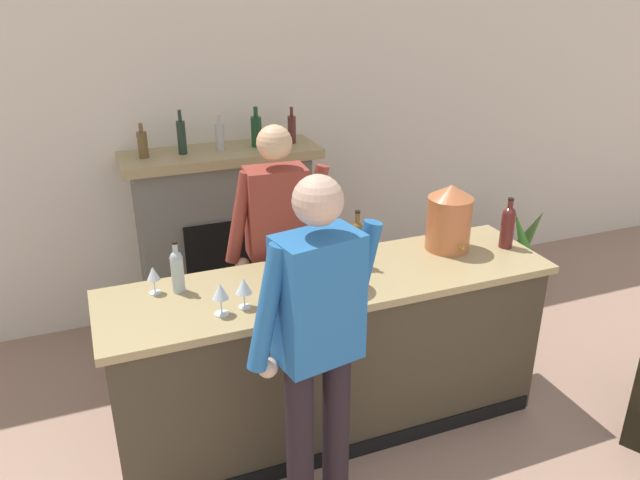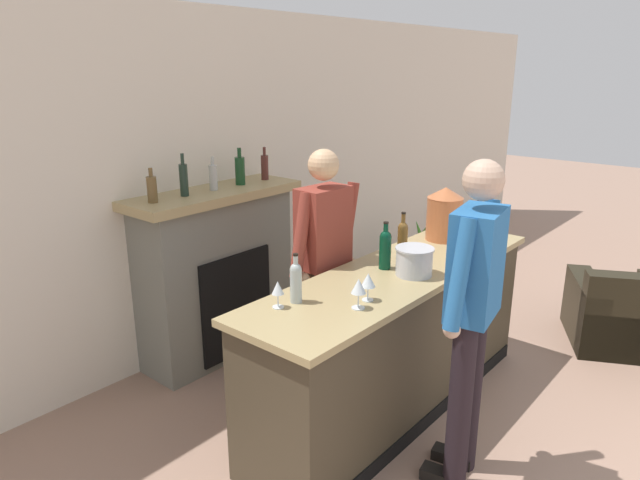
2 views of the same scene
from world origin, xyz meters
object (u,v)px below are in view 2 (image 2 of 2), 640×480
object	(u,v)px
person_bartender	(324,264)
wine_bottle_merlot_tall	(385,248)
armchair_black	(623,318)
wine_bottle_burgundy_dark	(478,215)
wine_glass_mid_counter	(278,289)
wine_glass_by_dispenser	(368,281)
ice_bucket_steel	(414,261)
wine_glass_back_row	(359,287)
potted_plant_corner	(416,253)
wine_bottle_rose_blush	(296,281)
wine_bottle_port_short	(402,239)
person_customer	(471,312)
fireplace_stone	(217,272)
copper_dispenser	(444,213)

from	to	relation	value
person_bartender	wine_bottle_merlot_tall	world-z (taller)	person_bartender
armchair_black	person_bartender	xyz separation A→B (m)	(-2.18, 1.49, 0.73)
wine_bottle_burgundy_dark	wine_glass_mid_counter	bearing A→B (deg)	175.12
wine_glass_by_dispenser	ice_bucket_steel	bearing A→B (deg)	1.95
wine_bottle_merlot_tall	wine_glass_back_row	bearing A→B (deg)	-158.26
person_bartender	wine_bottle_burgundy_dark	bearing A→B (deg)	-21.03
ice_bucket_steel	wine_glass_by_dispenser	world-z (taller)	ice_bucket_steel
wine_bottle_burgundy_dark	armchair_black	bearing A→B (deg)	-48.81
potted_plant_corner	wine_bottle_rose_blush	bearing A→B (deg)	-161.36
person_bartender	wine_bottle_port_short	distance (m)	0.57
person_customer	ice_bucket_steel	bearing A→B (deg)	58.81
potted_plant_corner	person_customer	distance (m)	3.35
potted_plant_corner	wine_glass_mid_counter	world-z (taller)	wine_glass_mid_counter
wine_glass_back_row	ice_bucket_steel	bearing A→B (deg)	3.74
wine_glass_by_dispenser	person_customer	bearing A→B (deg)	-71.45
person_customer	wine_glass_back_row	distance (m)	0.62
fireplace_stone	armchair_black	bearing A→B (deg)	-48.08
armchair_black	ice_bucket_steel	world-z (taller)	ice_bucket_steel
wine_bottle_merlot_tall	wine_glass_mid_counter	distance (m)	0.92
copper_dispenser	wine_glass_mid_counter	xyz separation A→B (m)	(-1.75, 0.06, -0.10)
wine_glass_mid_counter	wine_glass_back_row	xyz separation A→B (m)	(0.28, -0.34, 0.02)
potted_plant_corner	person_customer	size ratio (longest dim) A/B	0.39
wine_bottle_port_short	wine_glass_by_dispenser	bearing A→B (deg)	-162.11
person_bartender	wine_glass_back_row	xyz separation A→B (m)	(-0.51, -0.67, 0.15)
potted_plant_corner	wine_bottle_rose_blush	distance (m)	3.40
copper_dispenser	wine_bottle_rose_blush	bearing A→B (deg)	178.53
wine_bottle_rose_blush	wine_bottle_port_short	bearing A→B (deg)	-3.49
copper_dispenser	wine_glass_mid_counter	world-z (taller)	copper_dispenser
armchair_black	wine_glass_back_row	size ratio (longest dim) A/B	6.31
ice_bucket_steel	wine_glass_mid_counter	bearing A→B (deg)	161.98
ice_bucket_steel	wine_glass_by_dispenser	size ratio (longest dim) A/B	1.50
wine_glass_back_row	wine_glass_by_dispenser	bearing A→B (deg)	11.19
armchair_black	wine_glass_mid_counter	bearing A→B (deg)	158.54
person_customer	person_bartender	distance (m)	1.21
person_customer	copper_dispenser	xyz separation A→B (m)	(1.17, 0.80, 0.18)
person_customer	copper_dispenser	world-z (taller)	person_customer
wine_glass_mid_counter	wine_glass_back_row	distance (m)	0.44
fireplace_stone	wine_glass_back_row	bearing A→B (deg)	-103.54
person_customer	wine_glass_by_dispenser	bearing A→B (deg)	108.55
wine_glass_by_dispenser	person_bartender	bearing A→B (deg)	59.28
wine_bottle_merlot_tall	wine_glass_back_row	world-z (taller)	wine_bottle_merlot_tall
ice_bucket_steel	person_customer	bearing A→B (deg)	-121.19
potted_plant_corner	wine_bottle_burgundy_dark	distance (m)	1.88
person_customer	wine_bottle_merlot_tall	bearing A→B (deg)	67.26
wine_bottle_burgundy_dark	wine_glass_mid_counter	xyz separation A→B (m)	(-2.10, 0.18, -0.03)
potted_plant_corner	ice_bucket_steel	size ratio (longest dim) A/B	2.98
fireplace_stone	person_bartender	xyz separation A→B (m)	(0.10, -1.04, 0.29)
copper_dispenser	wine_bottle_port_short	size ratio (longest dim) A/B	1.21
wine_bottle_port_short	ice_bucket_steel	bearing A→B (deg)	-133.05
wine_bottle_rose_blush	wine_glass_mid_counter	world-z (taller)	wine_bottle_rose_blush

